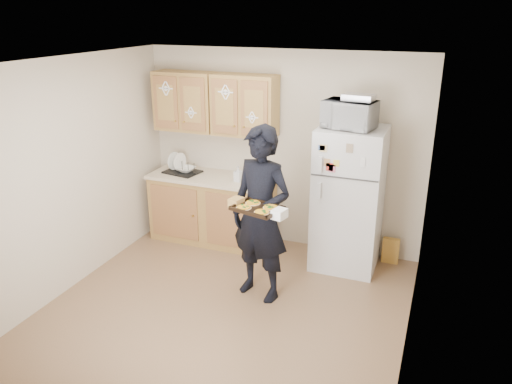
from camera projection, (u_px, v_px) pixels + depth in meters
floor at (225, 309)px, 5.19m from camera, size 3.60×3.60×0.00m
ceiling at (219, 63)px, 4.33m from camera, size 3.60×3.60×0.00m
wall_back at (282, 150)px, 6.34m from camera, size 3.60×0.04×2.50m
wall_front at (104, 290)px, 3.19m from camera, size 3.60×0.04×2.50m
wall_left at (71, 176)px, 5.37m from camera, size 0.04×3.60×2.50m
wall_right at (419, 225)px, 4.15m from camera, size 0.04×3.60×2.50m
refrigerator at (348, 199)px, 5.83m from camera, size 0.75×0.70×1.70m
base_cabinet at (213, 210)px, 6.63m from camera, size 1.60×0.60×0.86m
countertop at (212, 178)px, 6.47m from camera, size 1.64×0.64×0.04m
upper_cab_left at (186, 101)px, 6.40m from camera, size 0.80×0.33×0.75m
upper_cab_right at (245, 105)px, 6.12m from camera, size 0.80×0.33×0.75m
cereal_box at (391, 251)px, 6.10m from camera, size 0.20×0.07×0.32m
person at (261, 215)px, 5.15m from camera, size 0.77×0.60×1.88m
baking_tray at (257, 209)px, 4.81m from camera, size 0.52×0.43×0.04m
pizza_front_left at (244, 207)px, 4.80m from camera, size 0.15×0.15×0.02m
pizza_front_right at (262, 212)px, 4.69m from camera, size 0.15×0.15×0.02m
pizza_back_left at (253, 203)px, 4.92m from camera, size 0.15×0.15×0.02m
pizza_back_right at (271, 207)px, 4.81m from camera, size 0.15×0.15×0.02m
microwave at (349, 115)px, 5.45m from camera, size 0.61×0.47×0.31m
foil_pan at (359, 97)px, 5.39m from camera, size 0.35×0.27×0.07m
dish_rack at (182, 166)px, 6.58m from camera, size 0.50×0.41×0.18m
bowl at (186, 169)px, 6.57m from camera, size 0.27×0.27×0.06m
soap_bottle at (238, 174)px, 6.24m from camera, size 0.10×0.10×0.20m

